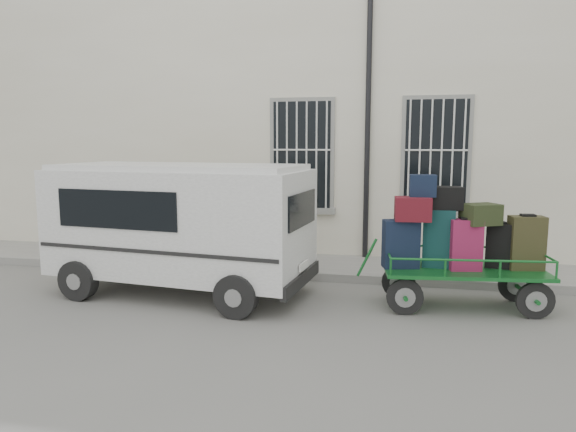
{
  "coord_description": "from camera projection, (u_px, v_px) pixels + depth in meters",
  "views": [
    {
      "loc": [
        1.47,
        -7.65,
        2.5
      ],
      "look_at": [
        -0.3,
        1.0,
        1.24
      ],
      "focal_mm": 32.0,
      "sensor_mm": 36.0,
      "label": 1
    }
  ],
  "objects": [
    {
      "name": "sidewalk",
      "position": [
        315.0,
        266.0,
        10.19
      ],
      "size": [
        24.0,
        1.7,
        0.15
      ],
      "primitive_type": "cube",
      "color": "gray",
      "rests_on": "ground"
    },
    {
      "name": "luggage_cart",
      "position": [
        458.0,
        244.0,
        7.73
      ],
      "size": [
        2.84,
        1.31,
        2.03
      ],
      "rotation": [
        0.0,
        0.0,
        0.1
      ],
      "color": "black",
      "rests_on": "ground"
    },
    {
      "name": "ground",
      "position": [
        294.0,
        303.0,
        8.06
      ],
      "size": [
        80.0,
        80.0,
        0.0
      ],
      "primitive_type": "plane",
      "color": "slate",
      "rests_on": "ground"
    },
    {
      "name": "van",
      "position": [
        180.0,
        220.0,
        8.47
      ],
      "size": [
        4.46,
        2.34,
        2.16
      ],
      "rotation": [
        0.0,
        0.0,
        -0.12
      ],
      "color": "silver",
      "rests_on": "ground"
    },
    {
      "name": "building",
      "position": [
        335.0,
        123.0,
        12.97
      ],
      "size": [
        24.0,
        5.15,
        6.0
      ],
      "color": "beige",
      "rests_on": "ground"
    }
  ]
}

